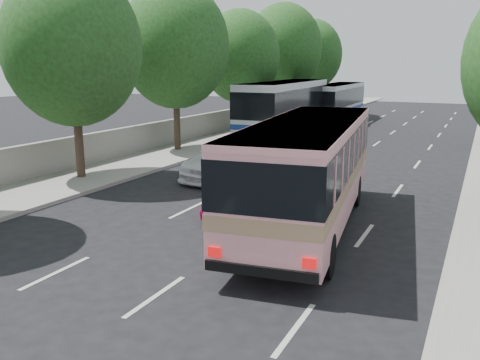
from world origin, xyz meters
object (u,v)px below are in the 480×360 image
Objects in this scene: pink_bus at (308,162)px; tour_coach_rear at (337,99)px; tour_coach_front at (285,104)px; white_pickup at (230,158)px; pink_taxi at (243,191)px.

pink_bus reaches higher than tour_coach_rear.
tour_coach_front is 1.16× the size of tour_coach_rear.
pink_bus is 0.83× the size of tour_coach_front.
tour_coach_front is at bearing 105.20° from pink_bus.
pink_taxi is at bearing -54.29° from white_pickup.
white_pickup is at bearing -87.65° from tour_coach_rear.
tour_coach_rear is (0.75, 10.37, -0.30)m from tour_coach_front.
white_pickup is 13.00m from tour_coach_front.
pink_taxi is 0.33× the size of tour_coach_front.
white_pickup is 0.52× the size of tour_coach_rear.
pink_bus reaches higher than white_pickup.
white_pickup is at bearing -83.32° from tour_coach_front.
pink_bus reaches higher than pink_taxi.
pink_taxi is 0.73× the size of white_pickup.
tour_coach_front is (-7.68, 18.23, 0.22)m from pink_bus.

